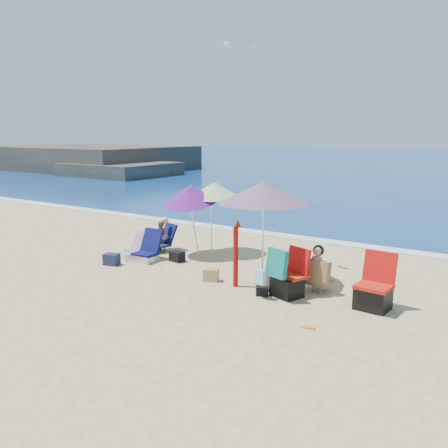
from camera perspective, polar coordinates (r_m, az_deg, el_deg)
The scene contains 20 objects.
ground at distance 9.53m, azimuth -1.87°, elevation -7.65°, with size 120.00×120.00×0.00m.
foam at distance 13.84m, azimuth 10.55°, elevation -1.86°, with size 120.00×0.50×0.04m.
headland at distance 42.42m, azimuth -16.55°, elevation 7.13°, with size 20.50×11.50×2.60m.
umbrella_turquoise at distance 9.54m, azimuth 4.75°, elevation 3.75°, with size 2.40×2.40×2.10m.
umbrella_striped at distance 11.94m, azimuth -1.17°, elevation 4.06°, with size 1.82×1.82×1.84m.
umbrella_blue at distance 11.72m, azimuth -4.08°, elevation 3.59°, with size 1.44×1.49×1.89m.
furled_umbrella at distance 9.45m, azimuth 1.45°, elevation -3.18°, with size 0.20×0.31×1.33m.
chair_navy at distance 11.58m, azimuth -9.24°, elevation -3.40°, with size 0.58×0.69×0.74m.
chair_rainbow at distance 11.97m, azimuth -10.96°, elevation -3.14°, with size 0.63×0.75×0.63m.
camp_chair_left at distance 8.75m, azimuth 17.49°, elevation -7.81°, with size 0.61×0.64×1.00m.
camp_chair_right at distance 9.01m, azimuth 7.44°, elevation -6.55°, with size 0.84×0.86×0.95m.
person_center at distance 9.36m, azimuth 11.00°, elevation -5.39°, with size 0.64×0.53×0.90m.
person_left at distance 12.39m, azimuth -7.42°, elevation -1.43°, with size 0.61×0.77×0.89m.
bag_navy_a at distance 11.40m, azimuth -13.30°, elevation -4.13°, with size 0.39×0.32×0.27m.
bag_black_a at distance 11.45m, azimuth -5.64°, elevation -3.88°, with size 0.35×0.28×0.24m.
bag_tan at distance 9.92m, azimuth -1.57°, elevation -6.11°, with size 0.37×0.32×0.26m.
bag_navy_b at distance 9.29m, azimuth 6.76°, elevation -7.39°, with size 0.42×0.38×0.26m.
bag_black_b at distance 9.09m, azimuth 4.59°, elevation -8.02°, with size 0.27×0.23×0.17m.
orange_item at distance 7.78m, azimuth 10.06°, elevation -12.08°, with size 0.21×0.13×0.03m.
seagull at distance 11.08m, azimuth 0.69°, elevation 20.66°, with size 0.78×0.44×0.12m.
Camera 1 is at (5.28, -7.33, 3.03)m, focal length 38.22 mm.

